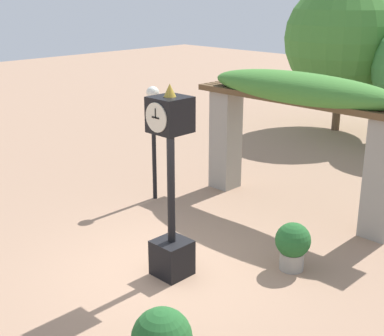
% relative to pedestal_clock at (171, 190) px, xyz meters
% --- Properties ---
extents(ground_plane, '(60.00, 60.00, 0.00)m').
position_rel_pedestal_clock_xyz_m(ground_plane, '(-0.23, -0.02, -1.60)').
color(ground_plane, '#9E7A60').
extents(pedestal_clock, '(0.59, 0.63, 3.39)m').
position_rel_pedestal_clock_xyz_m(pedestal_clock, '(0.00, 0.00, 0.00)').
color(pedestal_clock, black).
rests_on(pedestal_clock, ground).
extents(pergola, '(5.34, 1.19, 3.13)m').
position_rel_pedestal_clock_xyz_m(pergola, '(-0.23, 4.02, 0.72)').
color(pergola, gray).
rests_on(pergola, ground).
extents(potted_plant_near_right, '(0.64, 0.64, 0.89)m').
position_rel_pedestal_clock_xyz_m(potted_plant_near_right, '(1.40, 1.64, -1.11)').
color(potted_plant_near_right, gray).
rests_on(potted_plant_near_right, ground).
extents(lamp_post, '(0.30, 0.30, 2.72)m').
position_rel_pedestal_clock_xyz_m(lamp_post, '(-2.94, 2.20, 0.33)').
color(lamp_post, black).
rests_on(lamp_post, ground).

